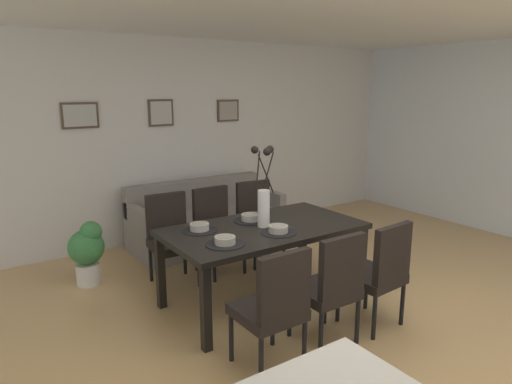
% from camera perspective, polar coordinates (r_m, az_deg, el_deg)
% --- Properties ---
extents(ground_plane, '(9.00, 9.00, 0.00)m').
position_cam_1_polar(ground_plane, '(4.02, 12.07, -16.97)').
color(ground_plane, tan).
extents(back_wall_panel, '(9.00, 0.10, 2.60)m').
position_cam_1_polar(back_wall_panel, '(6.21, -9.58, 6.39)').
color(back_wall_panel, silver).
rests_on(back_wall_panel, ground).
extents(dining_table, '(1.80, 0.99, 0.74)m').
position_cam_1_polar(dining_table, '(4.23, 0.95, -5.26)').
color(dining_table, black).
rests_on(dining_table, ground).
extents(dining_chair_near_left, '(0.44, 0.44, 0.92)m').
position_cam_1_polar(dining_chair_near_left, '(3.29, 2.27, -13.72)').
color(dining_chair_near_left, black).
rests_on(dining_chair_near_left, ground).
extents(dining_chair_near_right, '(0.47, 0.47, 0.92)m').
position_cam_1_polar(dining_chair_near_right, '(4.80, -10.55, -5.19)').
color(dining_chair_near_right, black).
rests_on(dining_chair_near_right, ground).
extents(dining_chair_far_left, '(0.45, 0.45, 0.92)m').
position_cam_1_polar(dining_chair_far_left, '(3.64, 9.31, -11.15)').
color(dining_chair_far_left, black).
rests_on(dining_chair_far_left, ground).
extents(dining_chair_far_right, '(0.45, 0.45, 0.92)m').
position_cam_1_polar(dining_chair_far_right, '(5.03, -4.97, -4.18)').
color(dining_chair_far_right, black).
rests_on(dining_chair_far_right, ground).
extents(dining_chair_mid_left, '(0.47, 0.47, 0.92)m').
position_cam_1_polar(dining_chair_mid_left, '(3.98, 15.10, -9.31)').
color(dining_chair_mid_left, black).
rests_on(dining_chair_mid_left, ground).
extents(dining_chair_mid_right, '(0.47, 0.47, 0.92)m').
position_cam_1_polar(dining_chair_mid_right, '(5.32, 0.21, -3.19)').
color(dining_chair_mid_right, black).
rests_on(dining_chair_mid_right, ground).
extents(centerpiece_vase, '(0.21, 0.23, 0.73)m').
position_cam_1_polar(centerpiece_vase, '(4.13, 0.97, -0.55)').
color(centerpiece_vase, white).
rests_on(centerpiece_vase, dining_table).
extents(placemat_near_left, '(0.32, 0.32, 0.01)m').
position_cam_1_polar(placemat_near_left, '(3.75, -3.86, -6.45)').
color(placemat_near_left, black).
rests_on(placemat_near_left, dining_table).
extents(bowl_near_left, '(0.17, 0.17, 0.07)m').
position_cam_1_polar(bowl_near_left, '(3.74, -3.87, -5.91)').
color(bowl_near_left, '#B2ADA3').
rests_on(bowl_near_left, dining_table).
extents(placemat_near_right, '(0.32, 0.32, 0.01)m').
position_cam_1_polar(placemat_near_right, '(4.12, -7.01, -4.73)').
color(placemat_near_right, black).
rests_on(placemat_near_right, dining_table).
extents(bowl_near_right, '(0.17, 0.17, 0.07)m').
position_cam_1_polar(bowl_near_right, '(4.11, -7.03, -4.23)').
color(bowl_near_right, '#B2ADA3').
rests_on(bowl_near_right, dining_table).
extents(placemat_far_left, '(0.32, 0.32, 0.01)m').
position_cam_1_polar(placemat_far_left, '(4.04, 2.78, -5.03)').
color(placemat_far_left, black).
rests_on(placemat_far_left, dining_table).
extents(bowl_far_left, '(0.17, 0.17, 0.07)m').
position_cam_1_polar(bowl_far_left, '(4.02, 2.79, -4.52)').
color(bowl_far_left, '#B2ADA3').
rests_on(bowl_far_left, dining_table).
extents(placemat_far_right, '(0.32, 0.32, 0.01)m').
position_cam_1_polar(placemat_far_right, '(4.38, -0.73, -3.56)').
color(placemat_far_right, black).
rests_on(placemat_far_right, dining_table).
extents(bowl_far_right, '(0.17, 0.17, 0.07)m').
position_cam_1_polar(bowl_far_right, '(4.37, -0.73, -3.09)').
color(bowl_far_right, '#B2ADA3').
rests_on(bowl_far_right, dining_table).
extents(sofa, '(1.90, 0.84, 0.80)m').
position_cam_1_polar(sofa, '(5.96, -6.28, -3.80)').
color(sofa, gray).
rests_on(sofa, ground).
extents(framed_picture_left, '(0.42, 0.03, 0.30)m').
position_cam_1_polar(framed_picture_left, '(5.71, -21.00, 8.86)').
color(framed_picture_left, '#473828').
extents(framed_picture_center, '(0.33, 0.03, 0.33)m').
position_cam_1_polar(framed_picture_center, '(6.01, -11.71, 9.60)').
color(framed_picture_center, '#473828').
extents(framed_picture_right, '(0.33, 0.03, 0.30)m').
position_cam_1_polar(framed_picture_right, '(6.46, -3.49, 10.05)').
color(framed_picture_right, '#473828').
extents(potted_plant, '(0.36, 0.36, 0.67)m').
position_cam_1_polar(potted_plant, '(5.00, -20.20, -6.73)').
color(potted_plant, silver).
rests_on(potted_plant, ground).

